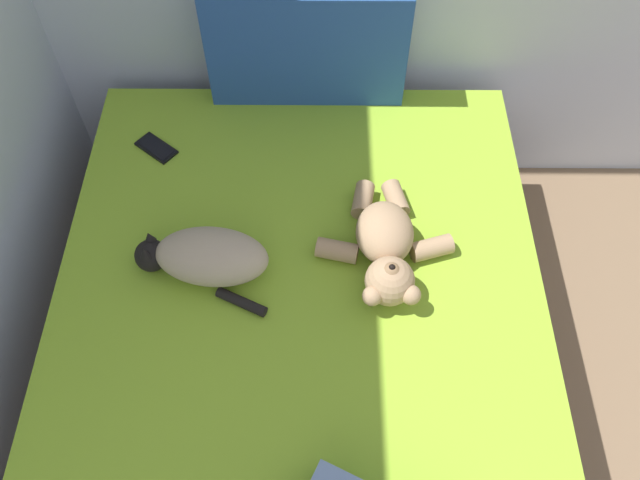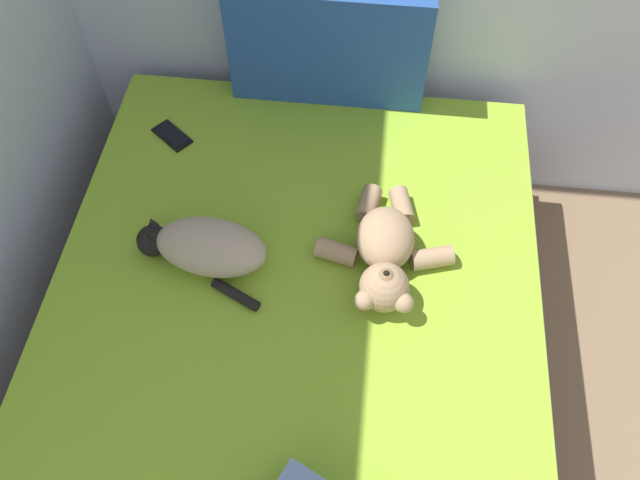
# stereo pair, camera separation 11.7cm
# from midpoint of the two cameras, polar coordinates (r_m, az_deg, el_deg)

# --- Properties ---
(bed) EXTENTS (1.54, 1.92, 0.56)m
(bed) POSITION_cam_midpoint_polar(r_m,az_deg,el_deg) (2.19, -0.67, -9.29)
(bed) COLOR #9E7A56
(bed) RESTS_ON ground_plane
(patterned_cushion) EXTENTS (0.69, 0.10, 0.44)m
(patterned_cushion) POSITION_cam_midpoint_polar(r_m,az_deg,el_deg) (2.33, 2.20, 16.46)
(patterned_cushion) COLOR #264C99
(patterned_cushion) RESTS_ON bed
(cat) EXTENTS (0.42, 0.28, 0.15)m
(cat) POSITION_cam_midpoint_polar(r_m,az_deg,el_deg) (1.98, -8.37, -0.66)
(cat) COLOR tan
(cat) RESTS_ON bed
(teddy_bear) EXTENTS (0.43, 0.48, 0.16)m
(teddy_bear) POSITION_cam_midpoint_polar(r_m,az_deg,el_deg) (1.96, 7.39, -1.21)
(teddy_bear) COLOR tan
(teddy_bear) RESTS_ON bed
(cell_phone) EXTENTS (0.16, 0.15, 0.01)m
(cell_phone) POSITION_cam_midpoint_polar(r_m,az_deg,el_deg) (2.37, -11.44, 8.89)
(cell_phone) COLOR black
(cell_phone) RESTS_ON bed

